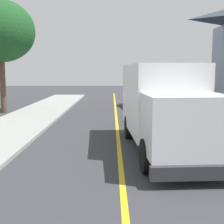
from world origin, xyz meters
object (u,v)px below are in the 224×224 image
box_truck (164,103)px  parked_car_mid (137,97)px  street_tree_down_block (1,31)px  parked_car_near (151,108)px

box_truck → parked_car_mid: box_truck is taller
box_truck → parked_car_mid: 13.96m
parked_car_mid → street_tree_down_block: (-9.80, -3.87, 4.91)m
parked_car_near → street_tree_down_block: 11.70m
parked_car_mid → street_tree_down_block: bearing=-158.4°
parked_car_mid → box_truck: bearing=-90.6°
parked_car_near → parked_car_mid: bearing=91.8°
box_truck → parked_car_near: size_ratio=1.63×
parked_car_mid → street_tree_down_block: size_ratio=0.57×
box_truck → street_tree_down_block: (-9.65, 10.05, 3.93)m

